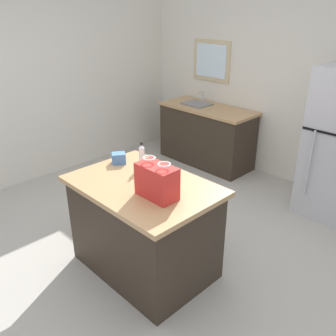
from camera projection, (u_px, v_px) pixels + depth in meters
name	position (u px, v px, depth m)	size (l,w,h in m)	color
ground	(153.00, 252.00, 3.66)	(5.99, 5.99, 0.00)	#ADA89E
back_wall	(293.00, 80.00, 4.69)	(4.96, 0.13, 2.76)	silver
left_wall	(23.00, 80.00, 4.69)	(0.10, 5.00, 2.76)	silver
kitchen_island	(144.00, 227.00, 3.28)	(1.28, 0.89, 0.89)	#33281E
sink_counter	(206.00, 135.00, 5.55)	(1.47, 0.63, 1.07)	#33281E
shopping_bag	(157.00, 181.00, 2.83)	(0.34, 0.18, 0.32)	red
small_box	(119.00, 158.00, 3.46)	(0.10, 0.13, 0.10)	#4775B7
bottle	(142.00, 156.00, 3.34)	(0.05, 0.05, 0.26)	white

